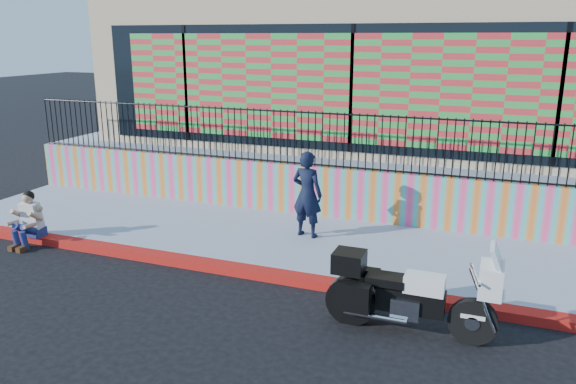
% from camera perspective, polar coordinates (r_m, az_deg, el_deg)
% --- Properties ---
extents(ground, '(90.00, 90.00, 0.00)m').
position_cam_1_polar(ground, '(9.57, -0.46, -9.04)').
color(ground, black).
rests_on(ground, ground).
extents(red_curb, '(16.00, 0.30, 0.15)m').
position_cam_1_polar(red_curb, '(9.54, -0.46, -8.63)').
color(red_curb, red).
rests_on(red_curb, ground).
extents(sidewalk, '(16.00, 3.00, 0.15)m').
position_cam_1_polar(sidewalk, '(10.97, 2.71, -5.33)').
color(sidewalk, '#919BAE').
rests_on(sidewalk, ground).
extents(mural_wall, '(16.00, 0.20, 1.10)m').
position_cam_1_polar(mural_wall, '(12.23, 5.11, -0.08)').
color(mural_wall, '#FB427D').
rests_on(mural_wall, sidewalk).
extents(metal_fence, '(15.80, 0.04, 1.20)m').
position_cam_1_polar(metal_fence, '(11.98, 5.25, 5.22)').
color(metal_fence, black).
rests_on(metal_fence, mural_wall).
extents(elevated_platform, '(16.00, 10.00, 1.25)m').
position_cam_1_polar(elevated_platform, '(17.08, 9.87, 3.97)').
color(elevated_platform, '#919BAE').
rests_on(elevated_platform, ground).
extents(storefront_building, '(14.00, 8.06, 4.00)m').
position_cam_1_polar(storefront_building, '(16.55, 10.14, 12.76)').
color(storefront_building, tan).
rests_on(storefront_building, elevated_platform).
extents(police_motorcycle, '(2.30, 0.76, 1.43)m').
position_cam_1_polar(police_motorcycle, '(7.97, 12.05, -9.91)').
color(police_motorcycle, black).
rests_on(police_motorcycle, ground).
extents(police_officer, '(0.68, 0.50, 1.72)m').
position_cam_1_polar(police_officer, '(10.95, 1.96, -0.22)').
color(police_officer, black).
rests_on(police_officer, sidewalk).
extents(seated_man, '(0.54, 0.71, 1.06)m').
position_cam_1_polar(seated_man, '(12.07, -25.03, -2.99)').
color(seated_man, navy).
rests_on(seated_man, ground).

